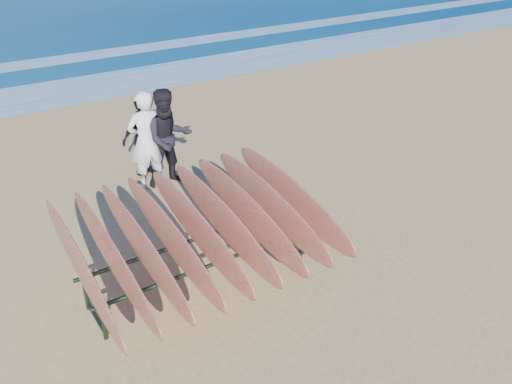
{
  "coord_description": "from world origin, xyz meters",
  "views": [
    {
      "loc": [
        -3.76,
        -4.99,
        4.7
      ],
      "look_at": [
        0.0,
        0.8,
        0.95
      ],
      "focal_mm": 38.0,
      "sensor_mm": 36.0,
      "label": 1
    }
  ],
  "objects_px": {
    "surfboard_rack": "(198,229)",
    "person_white": "(146,140)",
    "person_dark_a": "(169,138)",
    "person_dark_b": "(145,137)"
  },
  "relations": [
    {
      "from": "person_white",
      "to": "surfboard_rack",
      "type": "bearing_deg",
      "value": 77.86
    },
    {
      "from": "surfboard_rack",
      "to": "person_dark_a",
      "type": "xyz_separation_m",
      "value": [
        0.95,
        2.95,
        0.03
      ]
    },
    {
      "from": "person_dark_a",
      "to": "surfboard_rack",
      "type": "bearing_deg",
      "value": -104.02
    },
    {
      "from": "person_white",
      "to": "person_dark_a",
      "type": "bearing_deg",
      "value": 160.26
    },
    {
      "from": "person_dark_b",
      "to": "person_white",
      "type": "bearing_deg",
      "value": 64.87
    },
    {
      "from": "person_white",
      "to": "person_dark_a",
      "type": "relative_size",
      "value": 1.0
    },
    {
      "from": "surfboard_rack",
      "to": "person_dark_b",
      "type": "height_order",
      "value": "person_dark_b"
    },
    {
      "from": "surfboard_rack",
      "to": "person_white",
      "type": "bearing_deg",
      "value": 79.03
    },
    {
      "from": "surfboard_rack",
      "to": "person_dark_a",
      "type": "height_order",
      "value": "person_dark_a"
    },
    {
      "from": "person_white",
      "to": "person_dark_b",
      "type": "relative_size",
      "value": 1.18
    }
  ]
}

